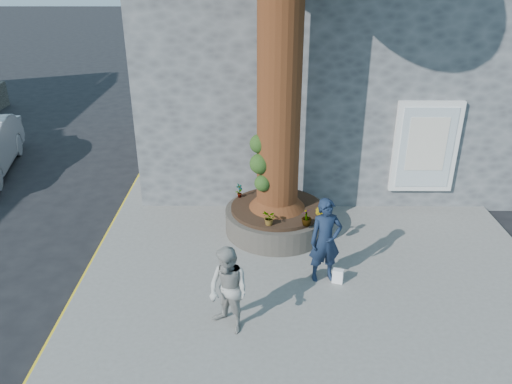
{
  "coord_description": "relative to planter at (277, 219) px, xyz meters",
  "views": [
    {
      "loc": [
        0.38,
        -7.87,
        5.74
      ],
      "look_at": [
        0.34,
        1.62,
        1.25
      ],
      "focal_mm": 35.0,
      "sensor_mm": 36.0,
      "label": 1
    }
  ],
  "objects": [
    {
      "name": "shopping_bag",
      "position": [
        1.1,
        -2.01,
        -0.15
      ],
      "size": [
        0.23,
        0.17,
        0.28
      ],
      "primitive_type": "cube",
      "rotation": [
        0.0,
        0.0,
        -0.3
      ],
      "color": "white",
      "rests_on": "pavement"
    },
    {
      "name": "planter",
      "position": [
        0.0,
        0.0,
        0.0
      ],
      "size": [
        2.3,
        2.3,
        0.6
      ],
      "color": "black",
      "rests_on": "pavement"
    },
    {
      "name": "man",
      "position": [
        0.84,
        -1.88,
        0.55
      ],
      "size": [
        0.68,
        0.51,
        1.68
      ],
      "primitive_type": "imported",
      "rotation": [
        0.0,
        0.0,
        0.18
      ],
      "color": "#131F35",
      "rests_on": "pavement"
    },
    {
      "name": "plant_c",
      "position": [
        0.58,
        -0.85,
        0.49
      ],
      "size": [
        0.29,
        0.29,
        0.37
      ],
      "primitive_type": "imported",
      "rotation": [
        0.0,
        0.0,
        3.9
      ],
      "color": "gray",
      "rests_on": "planter"
    },
    {
      "name": "stone_shop",
      "position": [
        1.7,
        5.2,
        2.75
      ],
      "size": [
        10.3,
        8.3,
        6.3
      ],
      "color": "#4F5154",
      "rests_on": "ground"
    },
    {
      "name": "yellow_line",
      "position": [
        -3.85,
        -1.0,
        -0.41
      ],
      "size": [
        0.1,
        30.0,
        0.01
      ],
      "primitive_type": "cube",
      "color": "yellow",
      "rests_on": "ground"
    },
    {
      "name": "woman",
      "position": [
        -0.89,
        -3.31,
        0.47
      ],
      "size": [
        0.94,
        0.92,
        1.52
      ],
      "primitive_type": "imported",
      "rotation": [
        0.0,
        0.0,
        -0.72
      ],
      "color": "#999893",
      "rests_on": "pavement"
    },
    {
      "name": "plant_d",
      "position": [
        -0.18,
        -0.85,
        0.47
      ],
      "size": [
        0.35,
        0.37,
        0.33
      ],
      "primitive_type": "imported",
      "rotation": [
        0.0,
        0.0,
        5.09
      ],
      "color": "gray",
      "rests_on": "planter"
    },
    {
      "name": "plant_a",
      "position": [
        -0.85,
        0.45,
        0.48
      ],
      "size": [
        0.21,
        0.21,
        0.34
      ],
      "primitive_type": "imported",
      "rotation": [
        0.0,
        0.0,
        0.84
      ],
      "color": "gray",
      "rests_on": "planter"
    },
    {
      "name": "plant_b",
      "position": [
        0.85,
        -0.85,
        0.5
      ],
      "size": [
        0.29,
        0.29,
        0.39
      ],
      "primitive_type": "imported",
      "rotation": [
        0.0,
        0.0,
        2.45
      ],
      "color": "gray",
      "rests_on": "planter"
    },
    {
      "name": "pavement",
      "position": [
        0.7,
        -1.0,
        -0.35
      ],
      "size": [
        9.0,
        8.0,
        0.12
      ],
      "primitive_type": "cube",
      "color": "slate",
      "rests_on": "ground"
    },
    {
      "name": "ground",
      "position": [
        -0.8,
        -2.0,
        -0.41
      ],
      "size": [
        120.0,
        120.0,
        0.0
      ],
      "primitive_type": "plane",
      "color": "black",
      "rests_on": "ground"
    }
  ]
}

